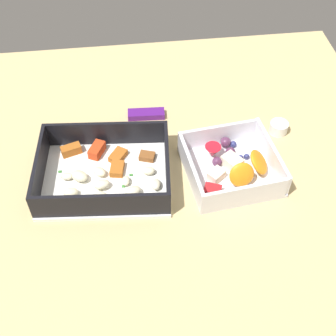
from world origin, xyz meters
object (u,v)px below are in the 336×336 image
Objects in this scene: fruit_bowl at (232,166)px; paper_cup_liner at (279,128)px; pasta_container at (104,172)px; candy_bar at (146,114)px.

fruit_bowl reaches higher than paper_cup_liner.
fruit_bowl is 14.04cm from paper_cup_liner.
pasta_container is 6.89× the size of paper_cup_liner.
paper_cup_liner is (23.99, -7.23, 0.46)cm from candy_bar.
pasta_container is 16.99cm from candy_bar.
pasta_container is at bearing 176.33° from fruit_bowl.
fruit_bowl is 2.36× the size of candy_bar.
fruit_bowl reaches higher than candy_bar.
pasta_container is 33.25cm from paper_cup_liner.
candy_bar is 2.09× the size of paper_cup_liner.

